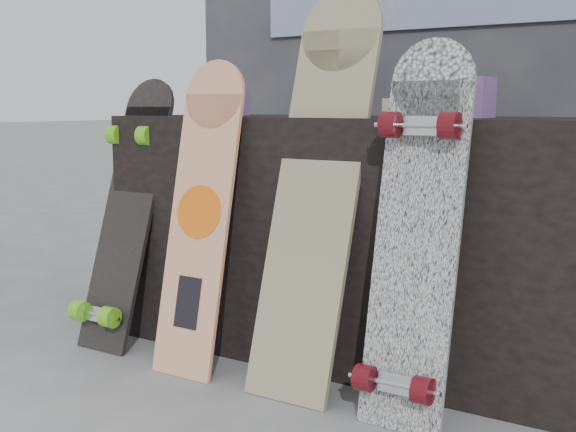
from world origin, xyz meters
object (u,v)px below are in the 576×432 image
Objects in this scene: vendor_table at (350,235)px; longboard_celtic at (319,175)px; longboard_cascadia at (416,228)px; skateboard_dark at (127,207)px; longboard_geisha at (201,208)px.

vendor_table is 0.39m from longboard_celtic.
longboard_cascadia is at bearing -16.57° from longboard_celtic.
skateboard_dark is (-0.77, -0.02, -0.15)m from longboard_celtic.
longboard_cascadia reaches higher than skateboard_dark.
longboard_geisha is (-0.33, -0.39, 0.12)m from vendor_table.
longboard_celtic is 1.17× the size of longboard_cascadia.
longboard_geisha is at bearing -10.15° from skateboard_dark.
longboard_cascadia reaches higher than vendor_table.
vendor_table is at bearing 24.31° from skateboard_dark.
longboard_cascadia is 1.09× the size of skateboard_dark.
vendor_table is 0.79m from skateboard_dark.
longboard_celtic is 0.38m from longboard_cascadia.
vendor_table is 1.71× the size of skateboard_dark.
longboard_cascadia is at bearing -45.58° from vendor_table.
longboard_geisha is 0.73m from longboard_cascadia.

